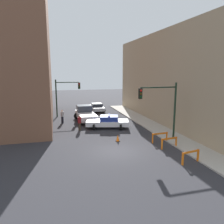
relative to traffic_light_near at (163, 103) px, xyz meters
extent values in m
plane|color=#2D2D33|center=(-4.73, -1.48, -3.53)|extent=(120.00, 120.00, 0.00)
cube|color=#B2ADA3|center=(1.47, -1.48, -3.47)|extent=(2.40, 44.00, 0.12)
cube|color=tan|center=(8.67, 6.52, 1.95)|extent=(12.00, 28.00, 10.95)
cylinder|color=black|center=(1.17, 0.01, -0.81)|extent=(0.18, 0.18, 5.20)
cylinder|color=black|center=(-0.53, 0.01, 1.39)|extent=(3.40, 0.12, 0.12)
cube|color=black|center=(-2.23, 0.01, 0.89)|extent=(0.30, 0.22, 0.90)
sphere|color=red|center=(-2.23, -0.14, 1.16)|extent=(0.18, 0.18, 0.18)
sphere|color=#4C3D0C|center=(-2.23, -0.14, 0.89)|extent=(0.18, 0.18, 0.18)
sphere|color=#0C4219|center=(-2.23, -0.14, 0.62)|extent=(0.18, 0.18, 0.18)
cylinder|color=black|center=(-9.13, 13.70, -0.93)|extent=(0.18, 0.18, 5.20)
cylinder|color=black|center=(-7.53, 13.70, 1.27)|extent=(3.20, 0.12, 0.12)
cube|color=black|center=(-5.93, 13.70, 0.77)|extent=(0.30, 0.22, 0.90)
sphere|color=red|center=(-5.93, 13.55, 1.04)|extent=(0.18, 0.18, 0.18)
sphere|color=#4C3D0C|center=(-5.93, 13.55, 0.77)|extent=(0.18, 0.18, 0.18)
sphere|color=#0C4219|center=(-5.93, 13.55, 0.50)|extent=(0.18, 0.18, 0.18)
cube|color=white|center=(-3.75, 5.78, -2.93)|extent=(5.02, 2.99, 0.55)
cube|color=navy|center=(-3.57, 5.73, -2.39)|extent=(2.33, 2.08, 0.52)
cylinder|color=black|center=(-5.38, 5.33, -3.20)|extent=(0.38, 0.69, 0.66)
cylinder|color=black|center=(-4.94, 6.97, -3.20)|extent=(0.38, 0.69, 0.66)
cylinder|color=black|center=(-2.56, 4.58, -3.20)|extent=(0.38, 0.69, 0.66)
cylinder|color=black|center=(-2.12, 6.23, -3.20)|extent=(0.38, 0.69, 0.66)
cube|color=#2633BF|center=(-3.57, 5.73, -2.07)|extent=(0.55, 1.39, 0.12)
cube|color=silver|center=(-5.61, 9.91, -2.78)|extent=(2.21, 5.47, 0.70)
cube|color=#2D333D|center=(-5.65, 10.98, -2.03)|extent=(1.91, 1.80, 0.80)
cylinder|color=black|center=(-6.59, 11.54, -3.13)|extent=(0.81, 0.29, 0.80)
cylinder|color=black|center=(-4.75, 11.61, -3.13)|extent=(0.81, 0.29, 0.80)
cylinder|color=black|center=(-6.46, 8.20, -3.13)|extent=(0.81, 0.29, 0.80)
cylinder|color=black|center=(-4.62, 8.27, -3.13)|extent=(0.81, 0.29, 0.80)
cube|color=silver|center=(-2.92, 16.52, -2.96)|extent=(1.83, 4.31, 0.52)
cube|color=#232833|center=(-2.92, 16.35, -2.46)|extent=(1.60, 1.82, 0.48)
cylinder|color=black|center=(-3.74, 17.86, -3.22)|extent=(0.62, 0.23, 0.62)
cylinder|color=black|center=(-2.08, 17.85, -3.22)|extent=(0.62, 0.23, 0.62)
cylinder|color=black|center=(-3.76, 15.19, -3.22)|extent=(0.62, 0.23, 0.62)
cylinder|color=black|center=(-2.10, 15.18, -3.22)|extent=(0.62, 0.23, 0.62)
cylinder|color=#382D23|center=(-6.89, 5.61, -3.12)|extent=(0.32, 0.32, 0.82)
cylinder|color=maroon|center=(-6.89, 5.61, -2.40)|extent=(0.41, 0.41, 0.62)
sphere|color=tan|center=(-6.89, 5.61, -1.98)|extent=(0.25, 0.25, 0.22)
cylinder|color=black|center=(-8.56, 9.53, -3.12)|extent=(0.30, 0.30, 0.82)
cylinder|color=#B2B2B7|center=(-8.56, 9.53, -2.40)|extent=(0.39, 0.39, 0.62)
sphere|color=tan|center=(-8.56, 9.53, -1.98)|extent=(0.24, 0.24, 0.22)
cube|color=orange|center=(-0.45, -5.02, -2.70)|extent=(1.58, 0.38, 0.14)
cube|color=orange|center=(-1.15, -5.17, -3.08)|extent=(0.08, 0.17, 0.90)
cube|color=orange|center=(0.26, -4.87, -3.08)|extent=(0.08, 0.17, 0.90)
cube|color=orange|center=(-0.35, -1.91, -2.70)|extent=(1.59, 0.29, 0.14)
cube|color=orange|center=(-1.06, -2.02, -3.08)|extent=(0.07, 0.17, 0.90)
cube|color=orange|center=(0.37, -1.81, -3.08)|extent=(0.07, 0.17, 0.90)
cube|color=orange|center=(-0.42, -0.38, -2.70)|extent=(1.60, 0.16, 0.14)
cube|color=orange|center=(-1.14, -0.43, -3.08)|extent=(0.06, 0.16, 0.90)
cube|color=orange|center=(0.30, -0.33, -3.08)|extent=(0.06, 0.16, 0.90)
cube|color=black|center=(-3.97, 0.90, -3.51)|extent=(0.36, 0.36, 0.04)
cone|color=#F2600C|center=(-3.97, 0.90, -3.18)|extent=(0.28, 0.28, 0.62)
camera|label=1|loc=(-9.38, -17.43, 2.77)|focal=35.00mm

